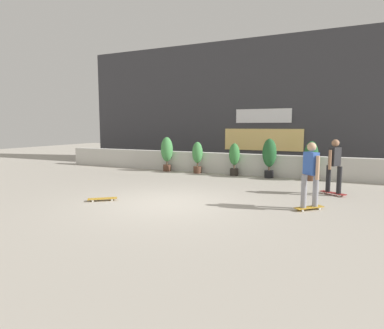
{
  "coord_description": "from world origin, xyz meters",
  "views": [
    {
      "loc": [
        4.26,
        -7.7,
        2.1
      ],
      "look_at": [
        0.0,
        1.5,
        0.9
      ],
      "focal_mm": 30.67,
      "sensor_mm": 36.0,
      "label": 1
    }
  ],
  "objects": [
    {
      "name": "potted_plant_3",
      "position": [
        1.57,
        5.55,
        0.93
      ],
      "size": [
        0.56,
        0.56,
        1.59
      ],
      "color": "black",
      "rests_on": "ground"
    },
    {
      "name": "ground_plane",
      "position": [
        0.0,
        0.0,
        0.0
      ],
      "size": [
        48.0,
        48.0,
        0.0
      ],
      "primitive_type": "plane",
      "color": "#A8A093"
    },
    {
      "name": "potted_plant_0",
      "position": [
        -3.16,
        5.55,
        0.93
      ],
      "size": [
        0.55,
        0.55,
        1.58
      ],
      "color": "brown",
      "rests_on": "ground"
    },
    {
      "name": "skater_by_wall_left",
      "position": [
        4.04,
        3.01,
        0.94
      ],
      "size": [
        0.79,
        0.58,
        1.7
      ],
      "color": "maroon",
      "rests_on": "ground"
    },
    {
      "name": "potted_plant_4",
      "position": [
        3.16,
        5.55,
        0.89
      ],
      "size": [
        0.52,
        0.52,
        1.52
      ],
      "color": "brown",
      "rests_on": "ground"
    },
    {
      "name": "skater_foreground",
      "position": [
        3.55,
        0.82,
        0.94
      ],
      "size": [
        0.7,
        0.71,
        1.7
      ],
      "color": "#BF8C26",
      "rests_on": "ground"
    },
    {
      "name": "potted_plant_1",
      "position": [
        -1.61,
        5.55,
        0.8
      ],
      "size": [
        0.46,
        0.46,
        1.4
      ],
      "color": "brown",
      "rests_on": "ground"
    },
    {
      "name": "potted_plant_2",
      "position": [
        0.1,
        5.55,
        0.78
      ],
      "size": [
        0.45,
        0.45,
        1.37
      ],
      "color": "#2D2823",
      "rests_on": "ground"
    },
    {
      "name": "skateboard_near_camera",
      "position": [
        -1.83,
        -0.56,
        0.06
      ],
      "size": [
        0.75,
        0.65,
        0.08
      ],
      "color": "#BF8C26",
      "rests_on": "ground"
    },
    {
      "name": "planter_wall",
      "position": [
        0.0,
        6.0,
        0.45
      ],
      "size": [
        18.0,
        0.4,
        0.9
      ],
      "primitive_type": "cube",
      "color": "beige",
      "rests_on": "ground"
    },
    {
      "name": "building_backdrop",
      "position": [
        0.0,
        10.0,
        3.25
      ],
      "size": [
        20.0,
        2.08,
        6.5
      ],
      "color": "#38383D",
      "rests_on": "ground"
    }
  ]
}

